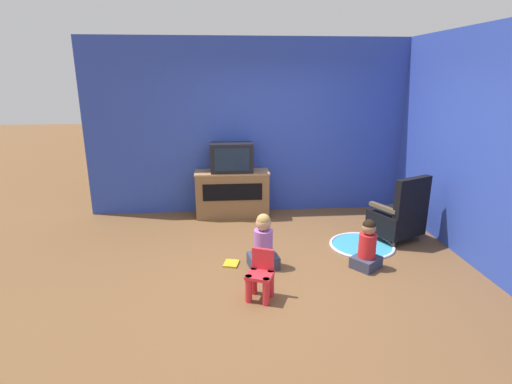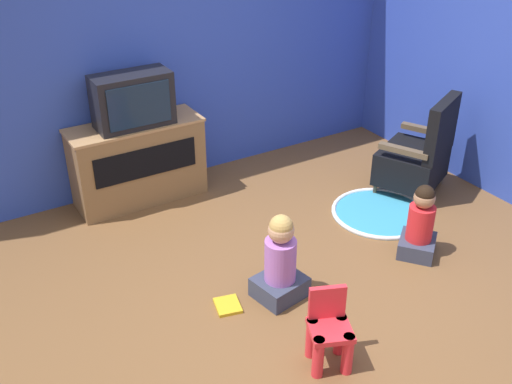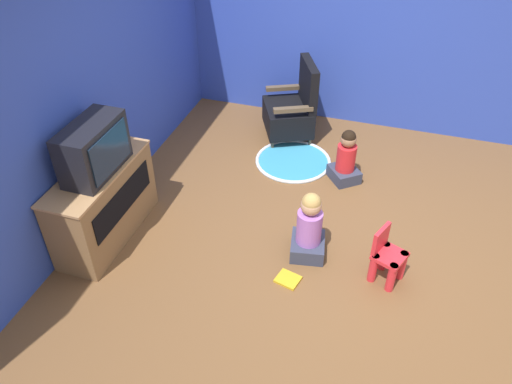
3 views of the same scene
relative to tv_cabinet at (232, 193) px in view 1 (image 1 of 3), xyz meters
name	(u,v)px [view 1 (image 1 of 3)]	position (x,y,z in m)	size (l,w,h in m)	color
ground_plane	(291,264)	(0.67, -1.82, -0.39)	(30.00, 30.00, 0.00)	brown
wall_back	(251,128)	(0.33, 0.30, 1.02)	(5.31, 0.12, 2.81)	#2D47B2
wall_right	(506,155)	(2.92, -2.23, 1.02)	(0.12, 5.18, 2.81)	#2D47B2
tv_cabinet	(232,193)	(0.00, 0.00, 0.00)	(1.19, 0.44, 0.75)	brown
television	(232,158)	(0.00, -0.03, 0.59)	(0.67, 0.33, 0.47)	black
black_armchair	(399,216)	(2.29, -1.21, -0.03)	(0.80, 0.76, 0.94)	brown
yellow_kid_chair	(260,279)	(0.22, -2.56, -0.16)	(0.33, 0.32, 0.52)	red
play_mat	(362,245)	(1.72, -1.38, -0.38)	(0.87, 0.87, 0.04)	teal
child_watching_left	(367,247)	(1.56, -1.99, -0.12)	(0.42, 0.41, 0.62)	#33384C
child_watching_center	(263,244)	(0.32, -1.86, -0.09)	(0.39, 0.36, 0.68)	#33384C
book	(231,264)	(-0.06, -1.78, -0.37)	(0.21, 0.23, 0.02)	gold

